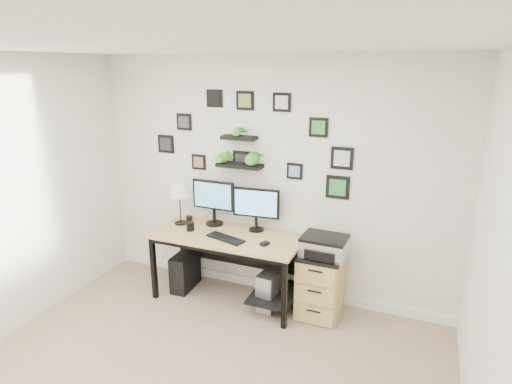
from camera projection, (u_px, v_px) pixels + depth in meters
The scene contains 14 objects.
room at pixel (267, 285), 4.93m from camera, with size 4.00×4.00×4.00m.
desk at pixel (232, 245), 4.59m from camera, with size 1.60×0.70×0.75m.
monitor_left at pixel (213, 199), 4.75m from camera, with size 0.50×0.20×0.51m.
monitor_right at pixel (256, 206), 4.58m from camera, with size 0.52×0.18×0.48m.
keyboard at pixel (226, 238), 4.42m from camera, with size 0.43×0.14×0.02m, color black.
mouse at pixel (265, 244), 4.28m from camera, with size 0.06×0.09×0.03m, color black.
table_lamp at pixel (179, 191), 4.75m from camera, with size 0.24×0.24×0.49m.
mug at pixel (190, 226), 4.64m from camera, with size 0.09×0.09×0.10m, color black.
pen_cup at pixel (189, 220), 4.85m from camera, with size 0.07×0.07×0.09m, color black.
pc_tower_black at pixel (185, 271), 4.91m from camera, with size 0.19×0.42×0.42m, color black.
pc_tower_grey at pixel (272, 288), 4.53m from camera, with size 0.23×0.43×0.41m.
file_cabinet at pixel (321, 284), 4.37m from camera, with size 0.43×0.53×0.67m.
printer at pixel (324, 246), 4.21m from camera, with size 0.45×0.37×0.20m.
wall_decor at pixel (246, 146), 4.51m from camera, with size 2.26×0.18×1.05m.
Camera 1 is at (1.56, -2.15, 2.48)m, focal length 30.00 mm.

